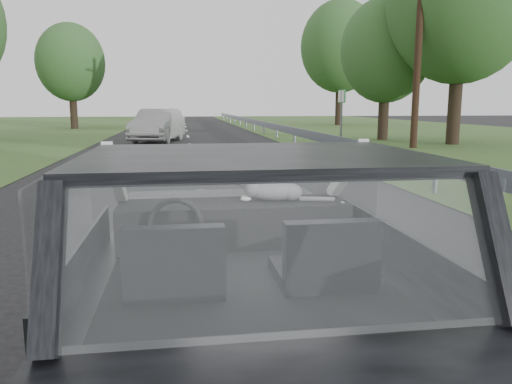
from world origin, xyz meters
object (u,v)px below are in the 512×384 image
object	(u,v)px
highway_sign	(341,117)
utility_pole	(419,38)
other_car	(158,125)
cat	(274,190)
subject_car	(245,269)

from	to	relation	value
highway_sign	utility_pole	size ratio (longest dim) A/B	0.28
other_car	utility_pole	size ratio (longest dim) A/B	0.55
other_car	cat	bearing A→B (deg)	-73.38
cat	highway_sign	distance (m)	18.34
subject_car	utility_pole	xyz separation A→B (m)	(8.59, 15.54, 3.42)
highway_sign	utility_pole	bearing A→B (deg)	-47.57
subject_car	highway_sign	bearing A→B (deg)	70.27
other_car	utility_pole	xyz separation A→B (m)	(9.97, -4.84, 3.40)
cat	utility_pole	size ratio (longest dim) A/B	0.06
other_car	utility_pole	bearing A→B (deg)	-14.13
cat	utility_pole	world-z (taller)	utility_pole
other_car	highway_sign	xyz separation A→B (m)	(7.81, -2.45, 0.40)
utility_pole	other_car	bearing A→B (deg)	154.09
highway_sign	other_car	bearing A→B (deg)	162.87
other_car	highway_sign	size ratio (longest dim) A/B	1.97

